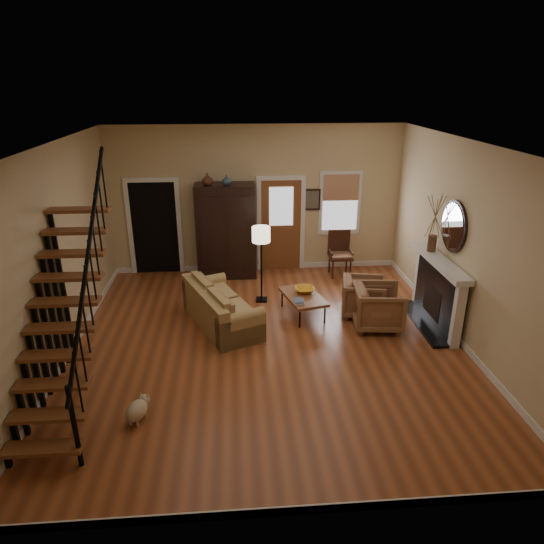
{
  "coord_description": "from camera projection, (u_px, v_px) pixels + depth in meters",
  "views": [
    {
      "loc": [
        -0.5,
        -7.17,
        4.19
      ],
      "look_at": [
        0.1,
        0.4,
        1.15
      ],
      "focal_mm": 32.0,
      "sensor_mm": 36.0,
      "label": 1
    }
  ],
  "objects": [
    {
      "name": "room",
      "position": [
        240.0,
        229.0,
        9.27
      ],
      "size": [
        7.0,
        7.33,
        3.3
      ],
      "color": "#994D27",
      "rests_on": "ground"
    },
    {
      "name": "staircase",
      "position": [
        60.0,
        295.0,
        6.23
      ],
      "size": [
        0.94,
        2.8,
        3.2
      ],
      "primitive_type": null,
      "color": "brown",
      "rests_on": "ground"
    },
    {
      "name": "fireplace",
      "position": [
        440.0,
        286.0,
        8.65
      ],
      "size": [
        0.33,
        1.95,
        2.3
      ],
      "color": "black",
      "rests_on": "ground"
    },
    {
      "name": "armoire",
      "position": [
        226.0,
        231.0,
        10.71
      ],
      "size": [
        1.3,
        0.6,
        2.1
      ],
      "primitive_type": null,
      "color": "black",
      "rests_on": "ground"
    },
    {
      "name": "vase_a",
      "position": [
        207.0,
        179.0,
        10.15
      ],
      "size": [
        0.24,
        0.24,
        0.25
      ],
      "primitive_type": "imported",
      "color": "#4C2619",
      "rests_on": "armoire"
    },
    {
      "name": "vase_b",
      "position": [
        227.0,
        180.0,
        10.19
      ],
      "size": [
        0.2,
        0.2,
        0.21
      ],
      "primitive_type": "imported",
      "color": "#334C60",
      "rests_on": "armoire"
    },
    {
      "name": "sofa",
      "position": [
        221.0,
        306.0,
        8.75
      ],
      "size": [
        1.53,
        2.11,
        0.72
      ],
      "primitive_type": null,
      "rotation": [
        0.0,
        0.0,
        0.4
      ],
      "color": "#AE884F",
      "rests_on": "ground"
    },
    {
      "name": "coffee_table",
      "position": [
        303.0,
        305.0,
        9.17
      ],
      "size": [
        0.86,
        1.18,
        0.41
      ],
      "primitive_type": null,
      "rotation": [
        0.0,
        0.0,
        0.26
      ],
      "color": "brown",
      "rests_on": "ground"
    },
    {
      "name": "bowl",
      "position": [
        305.0,
        290.0,
        9.22
      ],
      "size": [
        0.36,
        0.36,
        0.09
      ],
      "primitive_type": "imported",
      "color": "orange",
      "rests_on": "coffee_table"
    },
    {
      "name": "books",
      "position": [
        299.0,
        301.0,
        8.8
      ],
      "size": [
        0.19,
        0.26,
        0.05
      ],
      "primitive_type": null,
      "color": "beige",
      "rests_on": "coffee_table"
    },
    {
      "name": "armchair_left",
      "position": [
        378.0,
        307.0,
        8.65
      ],
      "size": [
        0.94,
        0.92,
        0.78
      ],
      "primitive_type": "imported",
      "rotation": [
        0.0,
        0.0,
        1.47
      ],
      "color": "brown",
      "rests_on": "ground"
    },
    {
      "name": "armchair_right",
      "position": [
        363.0,
        297.0,
        9.14
      ],
      "size": [
        0.92,
        0.91,
        0.71
      ],
      "primitive_type": "imported",
      "rotation": [
        0.0,
        0.0,
        1.36
      ],
      "color": "brown",
      "rests_on": "ground"
    },
    {
      "name": "floor_lamp",
      "position": [
        261.0,
        265.0,
        9.54
      ],
      "size": [
        0.39,
        0.39,
        1.55
      ],
      "primitive_type": null,
      "rotation": [
        0.0,
        0.0,
        -0.09
      ],
      "color": "black",
      "rests_on": "ground"
    },
    {
      "name": "side_chair",
      "position": [
        340.0,
        254.0,
        10.91
      ],
      "size": [
        0.54,
        0.54,
        1.02
      ],
      "primitive_type": null,
      "color": "#3D1F13",
      "rests_on": "ground"
    },
    {
      "name": "dog",
      "position": [
        137.0,
        412.0,
        6.31
      ],
      "size": [
        0.37,
        0.47,
        0.3
      ],
      "primitive_type": null,
      "rotation": [
        0.0,
        0.0,
        -0.34
      ],
      "color": "#CBB18B",
      "rests_on": "ground"
    }
  ]
}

